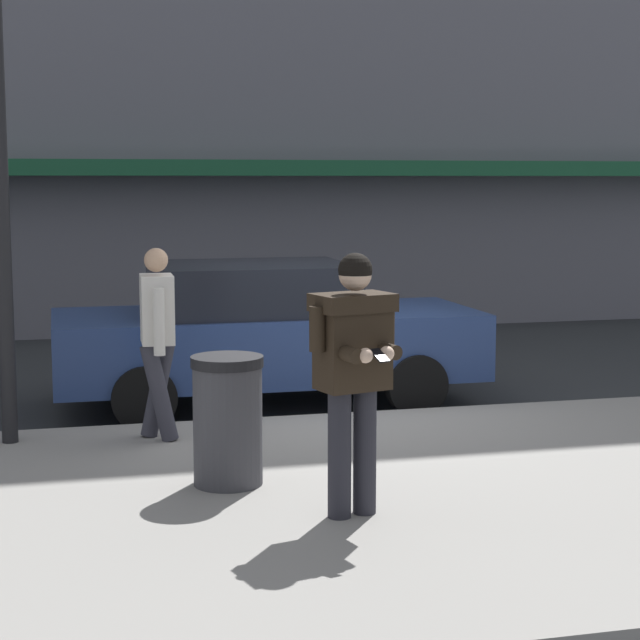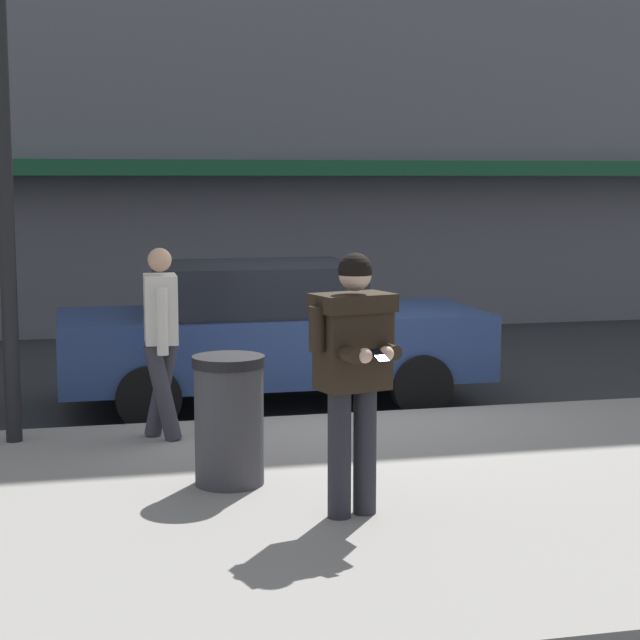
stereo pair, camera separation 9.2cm
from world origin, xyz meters
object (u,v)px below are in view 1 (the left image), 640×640
Objects in this scene: parked_sedan_mid at (264,333)px; pedestrian_in_light_coat at (157,331)px; trash_bin at (228,420)px; man_texting_on_phone at (353,356)px.

pedestrian_in_light_coat reaches higher than parked_sedan_mid.
trash_bin is (0.37, -1.56, -0.47)m from pedestrian_in_light_coat.
man_texting_on_phone reaches higher than pedestrian_in_light_coat.
parked_sedan_mid is 2.25m from pedestrian_in_light_coat.
man_texting_on_phone is 1.06× the size of pedestrian_in_light_coat.
trash_bin is at bearing -105.37° from parked_sedan_mid.
pedestrian_in_light_coat is (-1.08, 2.53, -0.14)m from man_texting_on_phone.
man_texting_on_phone is at bearing -92.89° from parked_sedan_mid.
parked_sedan_mid is at bearing 74.63° from trash_bin.
parked_sedan_mid is at bearing 87.11° from man_texting_on_phone.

